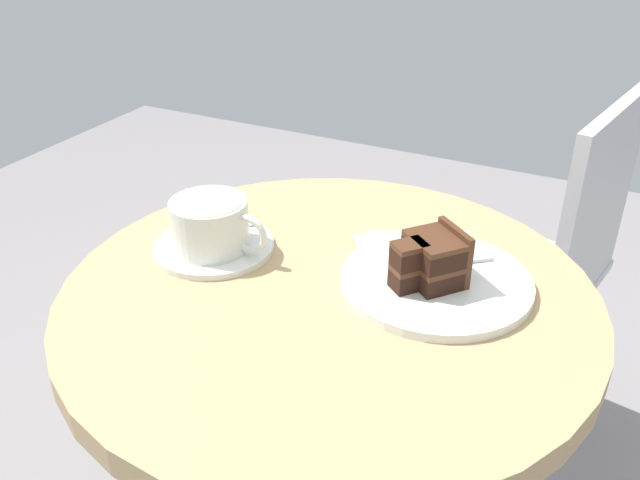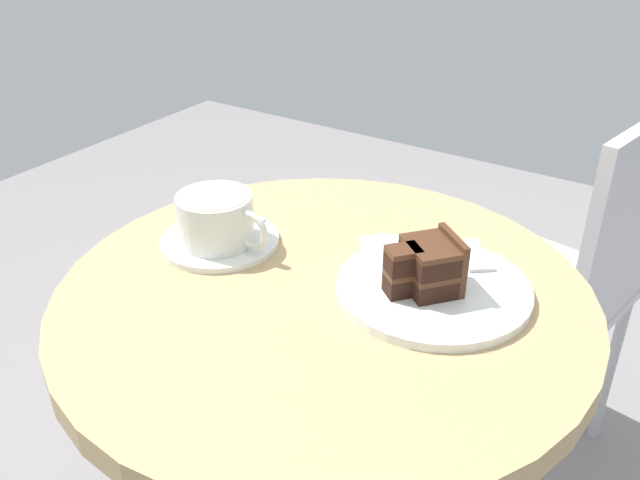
{
  "view_description": "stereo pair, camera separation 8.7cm",
  "coord_description": "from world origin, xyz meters",
  "px_view_note": "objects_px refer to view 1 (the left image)",
  "views": [
    {
      "loc": [
        0.31,
        -0.64,
        1.19
      ],
      "look_at": [
        -0.03,
        0.04,
        0.77
      ],
      "focal_mm": 38.0,
      "sensor_mm": 36.0,
      "label": 1
    },
    {
      "loc": [
        0.38,
        -0.6,
        1.19
      ],
      "look_at": [
        -0.03,
        0.04,
        0.77
      ],
      "focal_mm": 38.0,
      "sensor_mm": 36.0,
      "label": 2
    }
  ],
  "objects_px": {
    "cafe_chair": "(536,257)",
    "coffee_cup": "(211,224)",
    "saucer": "(214,246)",
    "cake_slice": "(432,260)",
    "cake_plate": "(436,281)",
    "napkin": "(419,257)",
    "teaspoon": "(232,223)",
    "fork": "(452,260)"
  },
  "relations": [
    {
      "from": "teaspoon",
      "to": "cake_plate",
      "type": "distance_m",
      "value": 0.31
    },
    {
      "from": "cake_plate",
      "to": "saucer",
      "type": "bearing_deg",
      "value": -170.71
    },
    {
      "from": "teaspoon",
      "to": "fork",
      "type": "height_order",
      "value": "fork"
    },
    {
      "from": "saucer",
      "to": "cake_plate",
      "type": "xyz_separation_m",
      "value": [
        0.3,
        0.05,
        0.0
      ]
    },
    {
      "from": "cake_plate",
      "to": "napkin",
      "type": "bearing_deg",
      "value": 127.5
    },
    {
      "from": "napkin",
      "to": "teaspoon",
      "type": "bearing_deg",
      "value": -170.5
    },
    {
      "from": "teaspoon",
      "to": "cafe_chair",
      "type": "bearing_deg",
      "value": 26.78
    },
    {
      "from": "coffee_cup",
      "to": "napkin",
      "type": "distance_m",
      "value": 0.28
    },
    {
      "from": "cake_plate",
      "to": "cake_slice",
      "type": "height_order",
      "value": "cake_slice"
    },
    {
      "from": "saucer",
      "to": "cake_slice",
      "type": "xyz_separation_m",
      "value": [
        0.3,
        0.04,
        0.04
      ]
    },
    {
      "from": "saucer",
      "to": "napkin",
      "type": "height_order",
      "value": "saucer"
    },
    {
      "from": "cake_slice",
      "to": "coffee_cup",
      "type": "bearing_deg",
      "value": -171.61
    },
    {
      "from": "napkin",
      "to": "cafe_chair",
      "type": "relative_size",
      "value": 0.26
    },
    {
      "from": "teaspoon",
      "to": "cake_slice",
      "type": "height_order",
      "value": "cake_slice"
    },
    {
      "from": "cake_plate",
      "to": "napkin",
      "type": "xyz_separation_m",
      "value": [
        -0.04,
        0.05,
        -0.0
      ]
    },
    {
      "from": "cake_slice",
      "to": "cafe_chair",
      "type": "bearing_deg",
      "value": 83.65
    },
    {
      "from": "cake_plate",
      "to": "napkin",
      "type": "relative_size",
      "value": 1.13
    },
    {
      "from": "cake_slice",
      "to": "napkin",
      "type": "height_order",
      "value": "cake_slice"
    },
    {
      "from": "fork",
      "to": "cafe_chair",
      "type": "relative_size",
      "value": 0.14
    },
    {
      "from": "coffee_cup",
      "to": "cake_slice",
      "type": "height_order",
      "value": "cake_slice"
    },
    {
      "from": "cake_plate",
      "to": "cafe_chair",
      "type": "bearing_deg",
      "value": 83.95
    },
    {
      "from": "saucer",
      "to": "teaspoon",
      "type": "xyz_separation_m",
      "value": [
        -0.01,
        0.06,
        0.01
      ]
    },
    {
      "from": "teaspoon",
      "to": "fork",
      "type": "xyz_separation_m",
      "value": [
        0.32,
        0.04,
        0.0
      ]
    },
    {
      "from": "teaspoon",
      "to": "cake_plate",
      "type": "xyz_separation_m",
      "value": [
        0.31,
        -0.01,
        -0.01
      ]
    },
    {
      "from": "cake_plate",
      "to": "cake_slice",
      "type": "relative_size",
      "value": 2.44
    },
    {
      "from": "cafe_chair",
      "to": "coffee_cup",
      "type": "bearing_deg",
      "value": -20.05
    },
    {
      "from": "teaspoon",
      "to": "cake_slice",
      "type": "distance_m",
      "value": 0.31
    },
    {
      "from": "teaspoon",
      "to": "cafe_chair",
      "type": "relative_size",
      "value": 0.1
    },
    {
      "from": "napkin",
      "to": "cafe_chair",
      "type": "distance_m",
      "value": 0.54
    },
    {
      "from": "teaspoon",
      "to": "cake_slice",
      "type": "xyz_separation_m",
      "value": [
        0.3,
        -0.02,
        0.03
      ]
    },
    {
      "from": "cake_slice",
      "to": "cafe_chair",
      "type": "distance_m",
      "value": 0.62
    },
    {
      "from": "saucer",
      "to": "cafe_chair",
      "type": "distance_m",
      "value": 0.73
    },
    {
      "from": "napkin",
      "to": "cake_slice",
      "type": "bearing_deg",
      "value": -61.17
    },
    {
      "from": "coffee_cup",
      "to": "cake_plate",
      "type": "xyz_separation_m",
      "value": [
        0.3,
        0.06,
        -0.04
      ]
    },
    {
      "from": "coffee_cup",
      "to": "fork",
      "type": "distance_m",
      "value": 0.32
    },
    {
      "from": "saucer",
      "to": "cake_plate",
      "type": "relative_size",
      "value": 0.69
    },
    {
      "from": "saucer",
      "to": "cafe_chair",
      "type": "bearing_deg",
      "value": 58.57
    },
    {
      "from": "saucer",
      "to": "cake_slice",
      "type": "height_order",
      "value": "cake_slice"
    },
    {
      "from": "fork",
      "to": "cafe_chair",
      "type": "bearing_deg",
      "value": 45.51
    },
    {
      "from": "fork",
      "to": "napkin",
      "type": "relative_size",
      "value": 0.56
    },
    {
      "from": "napkin",
      "to": "cafe_chair",
      "type": "bearing_deg",
      "value": 78.44
    },
    {
      "from": "teaspoon",
      "to": "saucer",
      "type": "bearing_deg",
      "value": -110.4
    }
  ]
}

